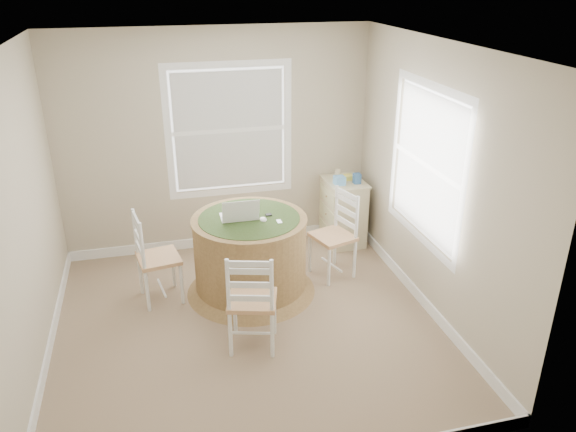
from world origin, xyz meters
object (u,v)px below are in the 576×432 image
object	(u,v)px
corner_chest	(343,211)
round_table	(250,252)
chair_right	(333,236)
chair_near	(252,300)
chair_left	(159,258)
laptop	(239,215)

from	to	relation	value
corner_chest	round_table	bearing A→B (deg)	-148.47
round_table	corner_chest	xyz separation A→B (m)	(1.33, 0.88, -0.05)
chair_right	chair_near	bearing A→B (deg)	-63.95
chair_near	corner_chest	distance (m)	2.34
chair_near	chair_right	size ratio (longest dim) A/B	1.00
chair_left	chair_right	xyz separation A→B (m)	(1.86, 0.04, 0.00)
chair_near	chair_right	distance (m)	1.51
round_table	laptop	bearing A→B (deg)	173.90
round_table	chair_left	size ratio (longest dim) A/B	1.43
chair_right	laptop	bearing A→B (deg)	-101.92
chair_left	laptop	distance (m)	0.92
chair_near	laptop	size ratio (longest dim) A/B	2.56
round_table	corner_chest	size ratio (longest dim) A/B	1.67
chair_near	corner_chest	bearing A→B (deg)	-113.49
chair_right	laptop	size ratio (longest dim) A/B	2.56
chair_right	laptop	distance (m)	1.11
laptop	corner_chest	xyz separation A→B (m)	(1.42, 0.87, -0.47)
chair_near	chair_left	bearing A→B (deg)	-36.65
chair_right	corner_chest	xyz separation A→B (m)	(0.39, 0.77, -0.07)
chair_near	chair_right	world-z (taller)	same
round_table	chair_left	world-z (taller)	chair_left
chair_left	chair_near	xyz separation A→B (m)	(0.77, -1.00, 0.00)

